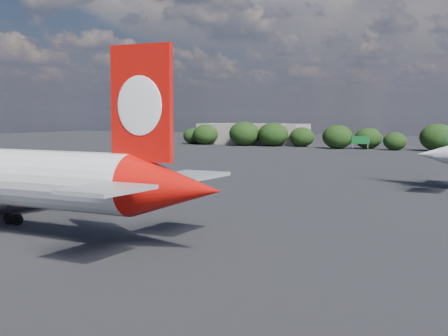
% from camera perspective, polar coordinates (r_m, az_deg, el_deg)
% --- Properties ---
extents(ground, '(500.00, 500.00, 0.00)m').
position_cam_1_polar(ground, '(97.59, 4.69, -2.11)').
color(ground, black).
rests_on(ground, ground).
extents(terminal_building, '(42.00, 16.00, 8.00)m').
position_cam_1_polar(terminal_building, '(244.00, 2.65, 3.13)').
color(terminal_building, gray).
rests_on(terminal_building, ground).
extents(highway_sign, '(6.00, 0.30, 4.50)m').
position_cam_1_polar(highway_sign, '(212.84, 12.37, 2.50)').
color(highway_sign, '#146829').
rests_on(highway_sign, ground).
extents(horizon_treeline, '(201.60, 16.28, 9.08)m').
position_cam_1_polar(horizon_treeline, '(212.28, 19.32, 2.58)').
color(horizon_treeline, black).
rests_on(horizon_treeline, ground).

